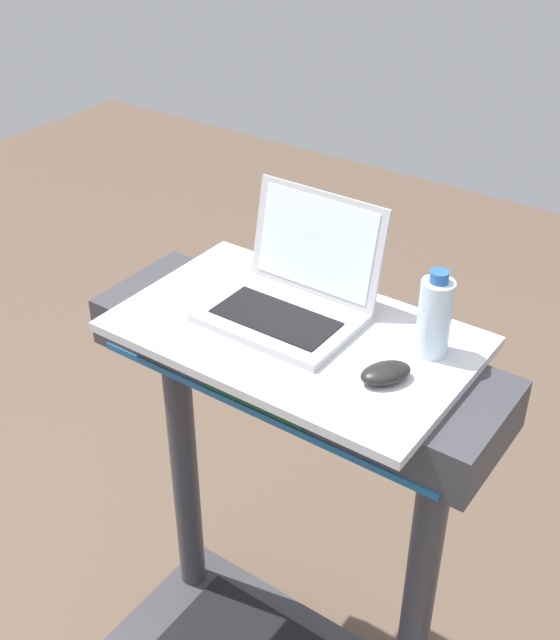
% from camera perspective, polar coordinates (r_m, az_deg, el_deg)
% --- Properties ---
extents(desk_board, '(0.72, 0.44, 0.02)m').
position_cam_1_polar(desk_board, '(1.65, 1.00, -0.98)').
color(desk_board, silver).
rests_on(desk_board, treadmill_base).
extents(laptop, '(0.31, 0.27, 0.23)m').
position_cam_1_polar(laptop, '(1.67, 0.88, 1.91)').
color(laptop, '#B7B7BC').
rests_on(laptop, desk_board).
extents(computer_mouse, '(0.10, 0.12, 0.03)m').
position_cam_1_polar(computer_mouse, '(1.50, 7.43, -3.71)').
color(computer_mouse, black).
rests_on(computer_mouse, desk_board).
extents(water_bottle, '(0.06, 0.06, 0.18)m').
position_cam_1_polar(water_bottle, '(1.56, 10.79, 0.26)').
color(water_bottle, silver).
rests_on(water_bottle, desk_board).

